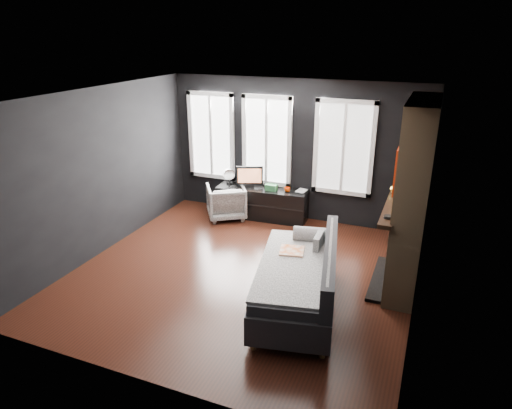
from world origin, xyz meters
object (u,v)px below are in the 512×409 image
at_px(armchair, 226,200).
at_px(monitor, 250,175).
at_px(media_console, 263,202).
at_px(sofa, 297,276).
at_px(mantel_vase, 397,188).
at_px(book, 297,185).
at_px(mug, 287,189).

xyz_separation_m(armchair, monitor, (0.40, 0.25, 0.48)).
bearing_deg(armchair, media_console, 170.22).
bearing_deg(media_console, sofa, -64.30).
height_order(sofa, armchair, sofa).
bearing_deg(media_console, mantel_vase, -28.39).
bearing_deg(book, mantel_vase, -33.95).
xyz_separation_m(media_console, mantel_vase, (2.59, -1.19, 1.02)).
height_order(sofa, mantel_vase, mantel_vase).
bearing_deg(armchair, sofa, 98.62).
xyz_separation_m(mug, book, (0.16, 0.14, 0.06)).
relative_size(mug, book, 0.47).
relative_size(monitor, mug, 4.61).
bearing_deg(mug, armchair, -167.96).
xyz_separation_m(sofa, mantel_vase, (1.03, 1.58, 0.86)).
distance_m(monitor, mantel_vase, 3.11).
xyz_separation_m(monitor, mantel_vase, (2.85, -1.15, 0.47)).
height_order(sofa, book, sofa).
bearing_deg(mug, media_console, 175.74).
height_order(armchair, monitor, monitor).
distance_m(armchair, book, 1.44).
relative_size(sofa, monitor, 4.10).
xyz_separation_m(sofa, book, (-0.89, 2.87, 0.27)).
relative_size(armchair, monitor, 1.38).
relative_size(media_console, mantel_vase, 8.96).
bearing_deg(media_console, monitor, -174.97).
bearing_deg(sofa, monitor, 112.22).
height_order(monitor, book, monitor).
bearing_deg(media_console, book, 4.64).
relative_size(sofa, mug, 18.93).
bearing_deg(mug, mantel_vase, -29.02).
bearing_deg(monitor, mug, -21.11).
relative_size(armchair, mug, 6.38).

